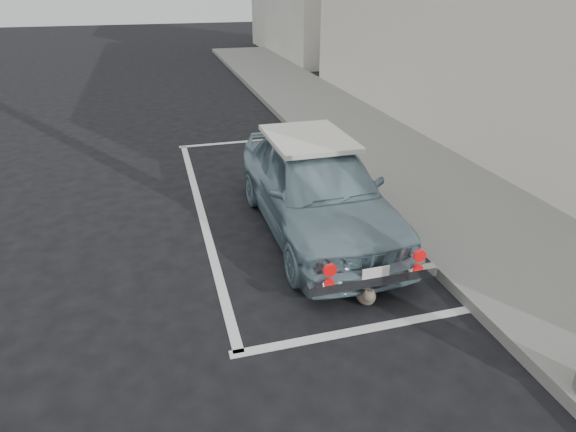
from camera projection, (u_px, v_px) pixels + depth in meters
name	position (u px, v px, depth m)	size (l,w,h in m)	color
ground	(307.00, 310.00, 5.60)	(80.00, 80.00, 0.00)	black
sidewalk	(453.00, 203.00, 8.07)	(2.80, 40.00, 0.15)	slate
pline_rear	(364.00, 329.00, 5.29)	(3.00, 0.12, 0.01)	silver
pline_front	(244.00, 142.00, 11.33)	(3.00, 0.12, 0.01)	silver
pline_side	(201.00, 211.00, 7.97)	(0.12, 7.00, 0.01)	silver
retro_coupe	(316.00, 187.00, 7.09)	(1.69, 4.15, 1.41)	#7593A1
cat	(366.00, 293.00, 5.68)	(0.31, 0.53, 0.29)	brown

